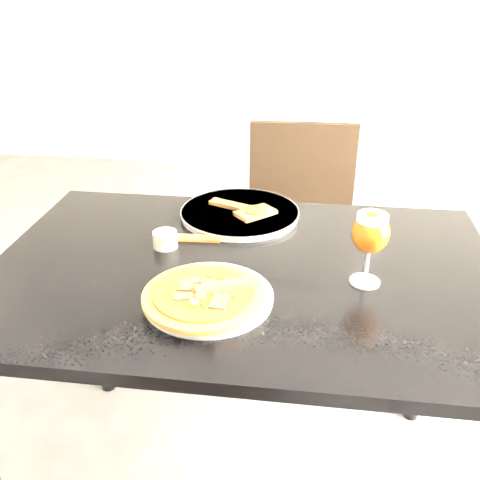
# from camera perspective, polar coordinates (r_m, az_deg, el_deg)

# --- Properties ---
(dining_table) EXTENTS (1.20, 0.80, 0.75)m
(dining_table) POSITION_cam_1_polar(r_m,az_deg,el_deg) (1.31, 0.34, -6.22)
(dining_table) COLOR black
(dining_table) RESTS_ON ground
(chair_far) EXTENTS (0.41, 0.41, 0.88)m
(chair_far) POSITION_cam_1_polar(r_m,az_deg,el_deg) (1.99, 6.25, 0.30)
(chair_far) COLOR black
(chair_far) RESTS_ON ground
(plate_main) EXTENTS (0.32, 0.32, 0.01)m
(plate_main) POSITION_cam_1_polar(r_m,az_deg,el_deg) (1.14, -3.41, -6.13)
(plate_main) COLOR silver
(plate_main) RESTS_ON dining_table
(pizza) EXTENTS (0.26, 0.26, 0.03)m
(pizza) POSITION_cam_1_polar(r_m,az_deg,el_deg) (1.12, -3.80, -5.80)
(pizza) COLOR brown
(pizza) RESTS_ON plate_main
(plate_second) EXTENTS (0.38, 0.38, 0.02)m
(plate_second) POSITION_cam_1_polar(r_m,az_deg,el_deg) (1.51, -0.03, 2.88)
(plate_second) COLOR silver
(plate_second) RESTS_ON dining_table
(crust_scraps) EXTENTS (0.20, 0.14, 0.02)m
(crust_scraps) POSITION_cam_1_polar(r_m,az_deg,el_deg) (1.50, 0.76, 3.23)
(crust_scraps) COLOR brown
(crust_scraps) RESTS_ON plate_second
(loose_crust) EXTENTS (0.12, 0.03, 0.01)m
(loose_crust) POSITION_cam_1_polar(r_m,az_deg,el_deg) (1.38, -4.47, 0.19)
(loose_crust) COLOR brown
(loose_crust) RESTS_ON dining_table
(sauce_cup) EXTENTS (0.06, 0.06, 0.04)m
(sauce_cup) POSITION_cam_1_polar(r_m,az_deg,el_deg) (1.35, -7.99, 0.14)
(sauce_cup) COLOR beige
(sauce_cup) RESTS_ON dining_table
(beer_glass) EXTENTS (0.08, 0.08, 0.17)m
(beer_glass) POSITION_cam_1_polar(r_m,az_deg,el_deg) (1.18, 13.77, 0.71)
(beer_glass) COLOR #B5BBBF
(beer_glass) RESTS_ON dining_table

